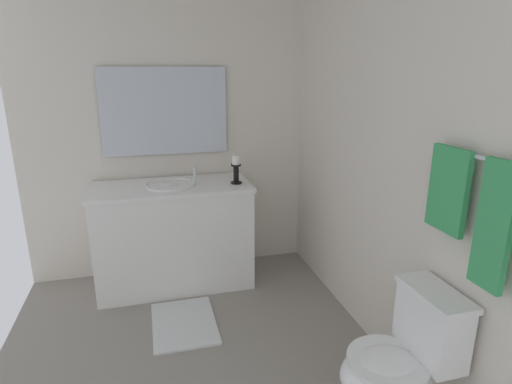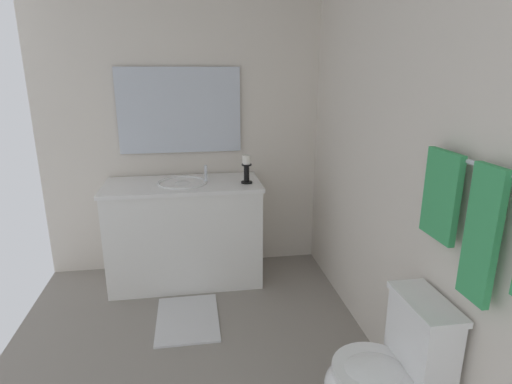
{
  "view_description": "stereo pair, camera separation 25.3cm",
  "coord_description": "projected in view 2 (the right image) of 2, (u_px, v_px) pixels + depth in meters",
  "views": [
    {
      "loc": [
        1.97,
        -0.19,
        1.74
      ],
      "look_at": [
        -0.37,
        0.44,
        1.02
      ],
      "focal_mm": 29.09,
      "sensor_mm": 36.0,
      "label": 1
    },
    {
      "loc": [
        2.03,
        0.05,
        1.74
      ],
      "look_at": [
        -0.37,
        0.44,
        1.02
      ],
      "focal_mm": 29.09,
      "sensor_mm": 36.0,
      "label": 2
    }
  ],
  "objects": [
    {
      "name": "wall_left",
      "position": [
        184.0,
        132.0,
        3.55
      ],
      "size": [
        0.04,
        2.39,
        2.45
      ],
      "primitive_type": "cube",
      "color": "silver",
      "rests_on": "ground"
    },
    {
      "name": "bath_mat",
      "position": [
        188.0,
        319.0,
        3.0
      ],
      "size": [
        0.6,
        0.44,
        0.02
      ],
      "primitive_type": "cube",
      "color": "silver",
      "rests_on": "ground"
    },
    {
      "name": "vanity_cabinet",
      "position": [
        185.0,
        232.0,
        3.47
      ],
      "size": [
        0.58,
        1.26,
        0.86
      ],
      "color": "white",
      "rests_on": "ground"
    },
    {
      "name": "towel_bar",
      "position": [
        497.0,
        171.0,
        1.49
      ],
      "size": [
        0.83,
        0.02,
        0.02
      ],
      "primitive_type": "cylinder",
      "rotation": [
        0.0,
        1.57,
        0.0
      ],
      "color": "silver"
    },
    {
      "name": "towel_near_vanity",
      "position": [
        441.0,
        196.0,
        1.79
      ],
      "size": [
        0.23,
        0.03,
        0.39
      ],
      "primitive_type": "cube",
      "color": "#389E59",
      "rests_on": "towel_bar"
    },
    {
      "name": "mirror",
      "position": [
        180.0,
        111.0,
        3.46
      ],
      "size": [
        0.02,
        1.02,
        0.7
      ],
      "primitive_type": "cube",
      "color": "silver"
    },
    {
      "name": "toilet",
      "position": [
        387.0,
        375.0,
        1.94
      ],
      "size": [
        0.39,
        0.54,
        0.75
      ],
      "color": "white",
      "rests_on": "ground"
    },
    {
      "name": "towel_center",
      "position": [
        482.0,
        235.0,
        1.55
      ],
      "size": [
        0.16,
        0.03,
        0.54
      ],
      "primitive_type": "cube",
      "color": "#389E59",
      "rests_on": "towel_bar"
    },
    {
      "name": "candle_holder_tall",
      "position": [
        247.0,
        169.0,
        3.32
      ],
      "size": [
        0.09,
        0.09,
        0.23
      ],
      "color": "black",
      "rests_on": "vanity_cabinet"
    },
    {
      "name": "floor",
      "position": [
        192.0,
        383.0,
        2.41
      ],
      "size": [
        3.17,
        2.39,
        0.02
      ],
      "primitive_type": "cube",
      "color": "gray",
      "rests_on": "ground"
    },
    {
      "name": "wall_back",
      "position": [
        405.0,
        169.0,
        2.24
      ],
      "size": [
        3.17,
        0.04,
        2.45
      ],
      "primitive_type": "cube",
      "color": "silver",
      "rests_on": "ground"
    },
    {
      "name": "sink_basin",
      "position": [
        183.0,
        188.0,
        3.36
      ],
      "size": [
        0.4,
        0.4,
        0.24
      ],
      "color": "white",
      "rests_on": "vanity_cabinet"
    }
  ]
}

